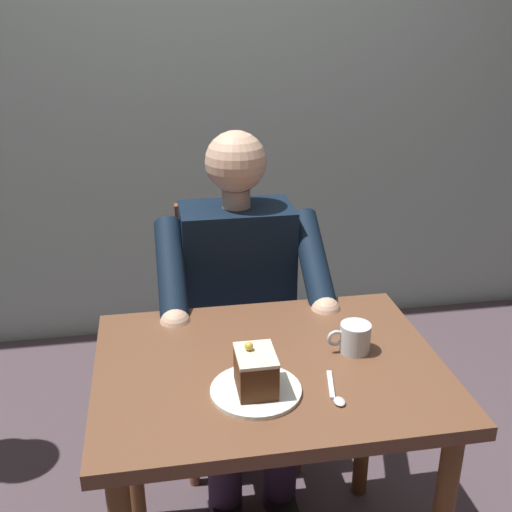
% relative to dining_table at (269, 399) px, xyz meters
% --- Properties ---
extents(cafe_rear_panel, '(6.40, 0.12, 3.00)m').
position_rel_dining_table_xyz_m(cafe_rear_panel, '(0.00, -1.58, 0.89)').
color(cafe_rear_panel, '#9DB4AC').
rests_on(cafe_rear_panel, ground).
extents(dining_table, '(0.86, 0.66, 0.72)m').
position_rel_dining_table_xyz_m(dining_table, '(0.00, 0.00, 0.00)').
color(dining_table, brown).
rests_on(dining_table, ground).
extents(chair, '(0.42, 0.42, 0.90)m').
position_rel_dining_table_xyz_m(chair, '(0.00, -0.66, -0.12)').
color(chair, brown).
rests_on(chair, ground).
extents(seated_person, '(0.53, 0.58, 1.19)m').
position_rel_dining_table_xyz_m(seated_person, '(0.00, -0.48, 0.01)').
color(seated_person, black).
rests_on(seated_person, ground).
extents(dessert_plate, '(0.21, 0.21, 0.01)m').
position_rel_dining_table_xyz_m(dessert_plate, '(0.05, 0.12, 0.11)').
color(dessert_plate, white).
rests_on(dessert_plate, dining_table).
extents(cake_slice, '(0.09, 0.12, 0.11)m').
position_rel_dining_table_xyz_m(cake_slice, '(0.05, 0.12, 0.17)').
color(cake_slice, '#4C2712').
rests_on(cake_slice, dessert_plate).
extents(coffee_cup, '(0.11, 0.08, 0.08)m').
position_rel_dining_table_xyz_m(coffee_cup, '(-0.23, -0.02, 0.15)').
color(coffee_cup, silver).
rests_on(coffee_cup, dining_table).
extents(dessert_spoon, '(0.03, 0.14, 0.01)m').
position_rel_dining_table_xyz_m(dessert_spoon, '(-0.12, 0.16, 0.11)').
color(dessert_spoon, silver).
rests_on(dessert_spoon, dining_table).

